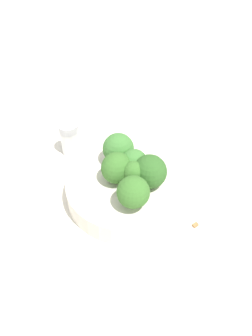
# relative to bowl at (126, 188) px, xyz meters

# --- Properties ---
(ground_plane) EXTENTS (3.00, 3.00, 0.00)m
(ground_plane) POSITION_rel_bowl_xyz_m (0.00, 0.00, -0.02)
(ground_plane) COLOR silver
(bowl) EXTENTS (0.22, 0.22, 0.04)m
(bowl) POSITION_rel_bowl_xyz_m (0.00, 0.00, 0.00)
(bowl) COLOR silver
(bowl) RESTS_ON ground_plane
(broccoli_floret_0) EXTENTS (0.05, 0.05, 0.05)m
(broccoli_floret_0) POSITION_rel_bowl_xyz_m (-0.01, -0.02, 0.05)
(broccoli_floret_0) COLOR #8EB770
(broccoli_floret_0) RESTS_ON bowl
(broccoli_floret_1) EXTENTS (0.04, 0.04, 0.05)m
(broccoli_floret_1) POSITION_rel_bowl_xyz_m (-0.01, 0.01, 0.05)
(broccoli_floret_1) COLOR #84AD66
(broccoli_floret_1) RESTS_ON bowl
(broccoli_floret_2) EXTENTS (0.06, 0.06, 0.06)m
(broccoli_floret_2) POSITION_rel_bowl_xyz_m (0.02, -0.00, 0.05)
(broccoli_floret_2) COLOR #7A9E5B
(broccoli_floret_2) RESTS_ON bowl
(broccoli_floret_3) EXTENTS (0.05, 0.05, 0.06)m
(broccoli_floret_3) POSITION_rel_bowl_xyz_m (-0.01, 0.06, 0.05)
(broccoli_floret_3) COLOR #8EB770
(broccoli_floret_3) RESTS_ON bowl
(broccoli_floret_4) EXTENTS (0.06, 0.06, 0.06)m
(broccoli_floret_4) POSITION_rel_bowl_xyz_m (-0.04, 0.01, 0.05)
(broccoli_floret_4) COLOR #8EB770
(broccoli_floret_4) RESTS_ON bowl
(broccoli_floret_5) EXTENTS (0.06, 0.06, 0.06)m
(broccoli_floret_5) POSITION_rel_bowl_xyz_m (0.02, -0.05, 0.05)
(broccoli_floret_5) COLOR #7A9E5B
(broccoli_floret_5) RESTS_ON bowl
(pepper_shaker) EXTENTS (0.04, 0.04, 0.07)m
(pepper_shaker) POSITION_rel_bowl_xyz_m (0.12, -0.12, 0.02)
(pepper_shaker) COLOR silver
(pepper_shaker) RESTS_ON ground_plane
(almond_crumb_0) EXTENTS (0.01, 0.01, 0.01)m
(almond_crumb_0) POSITION_rel_bowl_xyz_m (-0.12, 0.07, -0.02)
(almond_crumb_0) COLOR olive
(almond_crumb_0) RESTS_ON ground_plane
(almond_crumb_1) EXTENTS (0.01, 0.01, 0.01)m
(almond_crumb_1) POSITION_rel_bowl_xyz_m (0.04, -0.12, -0.02)
(almond_crumb_1) COLOR olive
(almond_crumb_1) RESTS_ON ground_plane
(almond_crumb_2) EXTENTS (0.01, 0.01, 0.01)m
(almond_crumb_2) POSITION_rel_bowl_xyz_m (0.00, -0.13, -0.02)
(almond_crumb_2) COLOR olive
(almond_crumb_2) RESTS_ON ground_plane
(almond_crumb_3) EXTENTS (0.01, 0.01, 0.01)m
(almond_crumb_3) POSITION_rel_bowl_xyz_m (0.05, -0.11, -0.02)
(almond_crumb_3) COLOR #AD7F4C
(almond_crumb_3) RESTS_ON ground_plane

